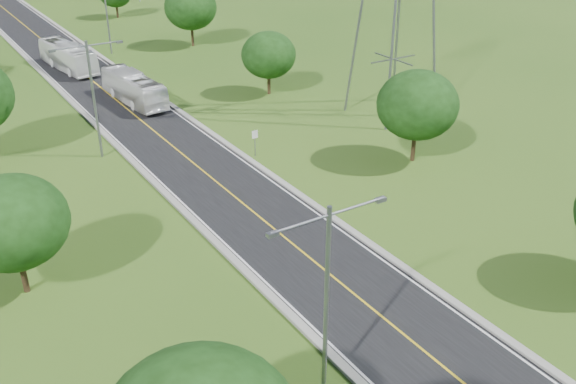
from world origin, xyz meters
The scene contains 14 objects.
ground centered at (0.00, 60.00, 0.00)m, with size 260.00×260.00×0.00m, color #2B4E16.
road centered at (0.00, 66.00, 0.03)m, with size 8.00×150.00×0.06m, color black.
curb_left centered at (-4.25, 66.00, 0.11)m, with size 0.50×150.00×0.22m, color gray.
curb_right centered at (4.25, 66.00, 0.11)m, with size 0.50×150.00×0.22m, color gray.
speed_limit_sign centered at (5.20, 37.98, 1.60)m, with size 0.55×0.09×2.40m.
streetlight_near_left centered at (-6.00, 12.00, 5.94)m, with size 5.90×0.25×10.00m.
streetlight_mid_left centered at (-6.00, 45.00, 5.94)m, with size 5.90×0.25×10.00m.
streetlight_far_right centered at (6.00, 78.00, 5.94)m, with size 5.90×0.25×10.00m.
tree_lb centered at (-16.00, 28.00, 4.64)m, with size 6.30×6.30×7.33m.
tree_rb centered at (16.00, 30.00, 4.95)m, with size 6.72×6.72×7.82m.
tree_rc centered at (15.00, 52.00, 4.33)m, with size 5.88×5.88×6.84m.
tree_rd centered at (17.00, 76.00, 5.27)m, with size 7.14×7.14×8.30m.
bus_outbound centered at (1.45, 56.96, 1.62)m, with size 2.62×11.19×3.12m, color white.
bus_inbound centered at (-0.92, 73.17, 1.69)m, with size 2.74×11.72×3.27m, color white.
Camera 1 is at (-19.70, -6.37, 22.23)m, focal length 40.00 mm.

